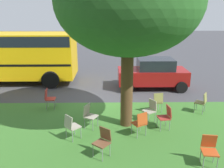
# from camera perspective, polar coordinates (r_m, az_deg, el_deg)

# --- Properties ---
(ground) EXTENTS (80.00, 80.00, 0.00)m
(ground) POSITION_cam_1_polar(r_m,az_deg,el_deg) (11.30, -3.65, -4.14)
(ground) COLOR #424247
(grass_verge) EXTENTS (48.00, 6.00, 0.01)m
(grass_verge) POSITION_cam_1_polar(r_m,az_deg,el_deg) (8.41, -4.65, -12.13)
(grass_verge) COLOR #3D752D
(grass_verge) RESTS_ON ground
(street_tree) EXTENTS (4.83, 4.83, 6.19)m
(street_tree) POSITION_cam_1_polar(r_m,az_deg,el_deg) (8.12, 3.99, 19.07)
(street_tree) COLOR brown
(street_tree) RESTS_ON ground
(chair_0) EXTENTS (0.58, 0.59, 0.88)m
(chair_0) POSITION_cam_1_polar(r_m,az_deg,el_deg) (7.08, -2.18, -13.33)
(chair_0) COLOR brown
(chair_0) RESTS_ON ground
(chair_1) EXTENTS (0.44, 0.44, 0.88)m
(chair_1) POSITION_cam_1_polar(r_m,az_deg,el_deg) (10.65, -14.98, -3.09)
(chair_1) COLOR #B7332D
(chair_1) RESTS_ON ground
(chair_2) EXTENTS (0.58, 0.58, 0.88)m
(chair_2) POSITION_cam_1_polar(r_m,az_deg,el_deg) (10.55, 20.89, -3.87)
(chair_2) COLOR olive
(chair_2) RESTS_ON ground
(chair_3) EXTENTS (0.59, 0.59, 0.88)m
(chair_3) POSITION_cam_1_polar(r_m,az_deg,el_deg) (8.01, -9.79, -9.75)
(chair_3) COLOR #ADA393
(chair_3) RESTS_ON ground
(chair_4) EXTENTS (0.57, 0.57, 0.88)m
(chair_4) POSITION_cam_1_polar(r_m,az_deg,el_deg) (9.23, 9.25, -5.93)
(chair_4) COLOR #ADA393
(chair_4) RESTS_ON ground
(chair_5) EXTENTS (0.49, 0.50, 0.88)m
(chair_5) POSITION_cam_1_polar(r_m,az_deg,el_deg) (10.08, 10.84, -3.98)
(chair_5) COLOR olive
(chair_5) RESTS_ON ground
(chair_6) EXTENTS (0.47, 0.47, 0.88)m
(chair_6) POSITION_cam_1_polar(r_m,az_deg,el_deg) (7.23, 22.40, -14.10)
(chair_6) COLOR #C64C1E
(chair_6) RESTS_ON ground
(chair_7) EXTENTS (0.56, 0.57, 0.88)m
(chair_7) POSITION_cam_1_polar(r_m,az_deg,el_deg) (8.15, 6.82, -9.10)
(chair_7) COLOR #C64C1E
(chair_7) RESTS_ON ground
(chair_8) EXTENTS (0.48, 0.47, 0.88)m
(chair_8) POSITION_cam_1_polar(r_m,az_deg,el_deg) (8.78, 12.83, -7.41)
(chair_8) COLOR #B7332D
(chair_8) RESTS_ON ground
(chair_9) EXTENTS (0.56, 0.56, 0.88)m
(chair_9) POSITION_cam_1_polar(r_m,az_deg,el_deg) (8.71, -5.48, -7.25)
(chair_9) COLOR #ADA393
(chair_9) RESTS_ON ground
(parked_car) EXTENTS (3.70, 1.92, 1.65)m
(parked_car) POSITION_cam_1_polar(r_m,az_deg,el_deg) (13.13, 9.84, 2.57)
(parked_car) COLOR maroon
(parked_car) RESTS_ON ground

